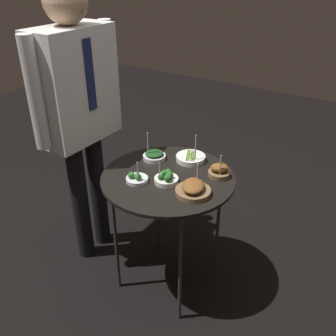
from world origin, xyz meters
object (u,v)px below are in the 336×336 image
serving_cart (168,184)px  bowl_asparagus_center (191,158)px  bowl_broccoli_front_center (166,178)px  bowl_roast_near_rim (219,171)px  bowl_broccoli_back_left (137,178)px  bowl_roast_back_right (193,189)px  bowl_spinach_mid_right (154,156)px  waiter_figure (77,100)px

serving_cart → bowl_asparagus_center: size_ratio=4.21×
bowl_broccoli_front_center → bowl_roast_near_rim: (0.21, -0.20, 0.00)m
bowl_broccoli_back_left → bowl_broccoli_front_center: bowl_broccoli_front_center is taller
bowl_broccoli_front_center → bowl_asparagus_center: bearing=3.1°
bowl_roast_near_rim → bowl_roast_back_right: bearing=172.4°
bowl_broccoli_front_center → bowl_spinach_mid_right: bearing=48.5°
bowl_broccoli_back_left → bowl_asparagus_center: size_ratio=0.73×
bowl_broccoli_front_center → bowl_roast_near_rim: bearing=-43.6°
serving_cart → bowl_broccoli_back_left: (-0.13, 0.11, 0.07)m
serving_cart → waiter_figure: bearing=92.3°
bowl_asparagus_center → bowl_spinach_mid_right: 0.21m
bowl_broccoli_front_center → bowl_roast_near_rim: bowl_roast_near_rim is taller
bowl_roast_back_right → bowl_roast_near_rim: size_ratio=1.25×
bowl_roast_back_right → bowl_roast_near_rim: 0.23m
bowl_roast_back_right → bowl_asparagus_center: bearing=31.8°
bowl_asparagus_center → bowl_spinach_mid_right: (-0.10, 0.18, 0.01)m
bowl_spinach_mid_right → bowl_broccoli_back_left: bearing=-165.7°
serving_cart → bowl_asparagus_center: bowl_asparagus_center is taller
bowl_broccoli_front_center → bowl_spinach_mid_right: (0.18, 0.20, -0.00)m
waiter_figure → bowl_roast_near_rim: bearing=-78.0°
bowl_roast_near_rim → bowl_asparagus_center: bearing=72.2°
bowl_broccoli_front_center → waiter_figure: (0.03, 0.62, 0.29)m
bowl_broccoli_back_left → bowl_spinach_mid_right: bearing=14.3°
bowl_broccoli_front_center → waiter_figure: size_ratio=0.08×
bowl_broccoli_front_center → bowl_roast_back_right: (-0.02, -0.17, 0.00)m
bowl_broccoli_front_center → bowl_roast_back_right: 0.17m
bowl_spinach_mid_right → bowl_roast_near_rim: bearing=-85.6°
bowl_broccoli_back_left → bowl_roast_back_right: size_ratio=0.73×
serving_cart → bowl_broccoli_back_left: bearing=141.0°
bowl_broccoli_back_left → waiter_figure: (0.11, 0.48, 0.30)m
bowl_roast_near_rim → bowl_spinach_mid_right: size_ratio=0.82×
bowl_roast_near_rim → waiter_figure: size_ratio=0.08×
bowl_roast_back_right → waiter_figure: size_ratio=0.10×
waiter_figure → bowl_broccoli_front_center: bearing=-93.1°
bowl_broccoli_front_center → bowl_broccoli_back_left: bearing=119.2°
bowl_broccoli_front_center → waiter_figure: waiter_figure is taller
serving_cart → bowl_broccoli_back_left: 0.18m
bowl_spinach_mid_right → bowl_asparagus_center: bearing=-61.7°
bowl_roast_back_right → waiter_figure: (0.05, 0.78, 0.29)m
serving_cart → bowl_spinach_mid_right: (0.12, 0.17, 0.07)m
bowl_spinach_mid_right → waiter_figure: (-0.14, 0.42, 0.30)m
bowl_asparagus_center → bowl_broccoli_front_center: size_ratio=1.32×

